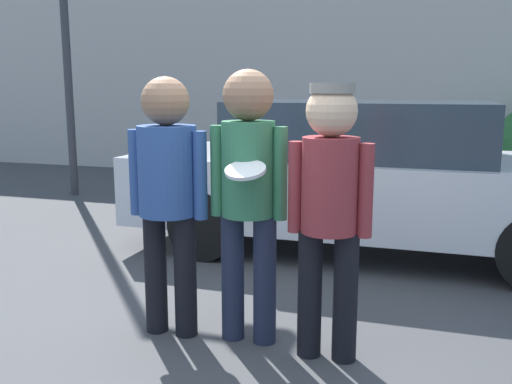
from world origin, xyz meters
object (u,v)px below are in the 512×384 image
object	(u,v)px
person_left	(168,183)
person_middle_with_frisbee	(248,183)
parked_car_near	(367,176)
person_right	(330,198)

from	to	relation	value
person_left	person_middle_with_frisbee	world-z (taller)	person_middle_with_frisbee
person_middle_with_frisbee	parked_car_near	distance (m)	2.44
person_middle_with_frisbee	person_left	bearing A→B (deg)	-174.56
person_left	parked_car_near	distance (m)	2.64
person_left	person_middle_with_frisbee	bearing A→B (deg)	5.44
person_middle_with_frisbee	person_right	world-z (taller)	person_middle_with_frisbee
parked_car_near	person_right	bearing A→B (deg)	-88.41
person_left	parked_car_near	xyz separation A→B (m)	(1.01, 2.43, -0.27)
person_left	person_right	world-z (taller)	person_left
person_left	person_middle_with_frisbee	size ratio (longest dim) A/B	0.98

